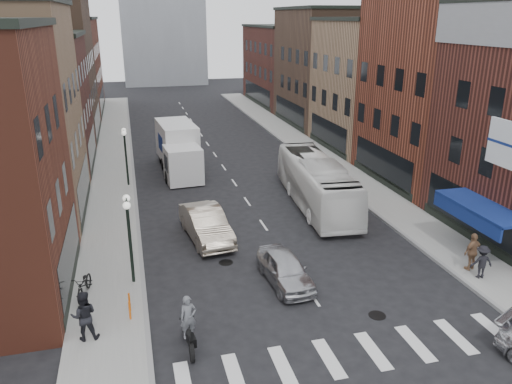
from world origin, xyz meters
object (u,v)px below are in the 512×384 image
at_px(bike_rack, 130,306).
at_px(motorcycle_rider, 189,325).
at_px(streetlamp_far, 125,147).
at_px(ped_right_b, 473,252).
at_px(transit_bus, 316,183).
at_px(streetlamp_near, 129,224).
at_px(box_truck, 179,149).
at_px(ped_left_solo, 84,316).
at_px(sedan_left_near, 285,269).
at_px(sedan_left_far, 206,224).
at_px(ped_right_a, 482,262).
at_px(parked_bicycle, 84,285).

bearing_deg(bike_rack, motorcycle_rider, -51.29).
distance_m(streetlamp_far, bike_rack, 16.87).
xyz_separation_m(motorcycle_rider, ped_right_b, (13.48, 2.44, 0.05)).
bearing_deg(transit_bus, streetlamp_near, -142.83).
bearing_deg(box_truck, ped_right_b, -64.17).
bearing_deg(streetlamp_far, transit_bus, -30.54).
relative_size(box_truck, ped_right_b, 4.63).
distance_m(streetlamp_near, ped_left_solo, 4.62).
relative_size(streetlamp_far, box_truck, 0.49).
relative_size(bike_rack, ped_left_solo, 0.42).
height_order(streetlamp_far, ped_left_solo, streetlamp_far).
bearing_deg(ped_right_b, sedan_left_near, -21.87).
bearing_deg(streetlamp_far, sedan_left_near, -67.04).
distance_m(streetlamp_near, sedan_left_far, 5.96).
bearing_deg(ped_right_b, ped_left_solo, -10.32).
xyz_separation_m(transit_bus, ped_right_a, (3.78, -10.83, -0.59)).
relative_size(box_truck, sedan_left_far, 1.63).
bearing_deg(parked_bicycle, streetlamp_far, 93.28).
bearing_deg(transit_bus, ped_right_a, -65.94).
height_order(bike_rack, transit_bus, transit_bus).
height_order(streetlamp_near, streetlamp_far, same).
xyz_separation_m(streetlamp_far, ped_right_a, (15.22, -17.57, -1.98)).
bearing_deg(bike_rack, streetlamp_near, 85.76).
bearing_deg(ped_right_a, parked_bicycle, -0.94).
xyz_separation_m(sedan_left_near, ped_right_b, (8.71, -1.22, 0.37)).
height_order(bike_rack, parked_bicycle, parked_bicycle).
xyz_separation_m(bike_rack, sedan_left_far, (4.13, 6.68, 0.31)).
relative_size(streetlamp_far, transit_bus, 0.38).
relative_size(parked_bicycle, ped_left_solo, 1.02).
distance_m(bike_rack, sedan_left_far, 7.86).
xyz_separation_m(sedan_left_near, ped_right_a, (8.62, -2.00, 0.24)).
height_order(sedan_left_far, ped_right_a, ped_right_a).
xyz_separation_m(bike_rack, sedan_left_near, (6.80, 1.12, 0.15)).
xyz_separation_m(sedan_left_far, parked_bicycle, (-5.94, -4.70, -0.19)).
bearing_deg(streetlamp_far, ped_right_a, -49.10).
distance_m(ped_left_solo, ped_right_b, 17.13).
relative_size(ped_right_a, ped_right_b, 0.86).
relative_size(streetlamp_near, ped_right_a, 2.61).
distance_m(sedan_left_near, parked_bicycle, 8.66).
bearing_deg(motorcycle_rider, streetlamp_far, 87.63).
bearing_deg(sedan_left_far, streetlamp_near, -141.32).
height_order(motorcycle_rider, ped_left_solo, motorcycle_rider).
distance_m(transit_bus, parked_bicycle, 15.66).
height_order(motorcycle_rider, ped_right_b, motorcycle_rider).
bearing_deg(transit_bus, box_truck, 133.59).
height_order(streetlamp_near, bike_rack, streetlamp_near).
bearing_deg(box_truck, motorcycle_rider, -99.98).
bearing_deg(bike_rack, box_truck, 78.06).
height_order(box_truck, transit_bus, box_truck).
bearing_deg(motorcycle_rider, ped_right_b, 2.44).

